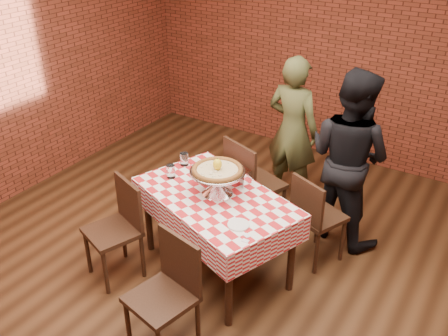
{
  "coord_description": "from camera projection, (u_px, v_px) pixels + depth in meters",
  "views": [
    {
      "loc": [
        1.7,
        -2.56,
        2.92
      ],
      "look_at": [
        -0.21,
        0.48,
        0.95
      ],
      "focal_mm": 39.81,
      "sensor_mm": 36.0,
      "label": 1
    }
  ],
  "objects": [
    {
      "name": "ground",
      "position": [
        215.0,
        298.0,
        4.1
      ],
      "size": [
        6.0,
        6.0,
        0.0
      ],
      "primitive_type": "plane",
      "color": "black",
      "rests_on": "ground"
    },
    {
      "name": "back_wall",
      "position": [
        357.0,
        43.0,
        5.63
      ],
      "size": [
        5.5,
        0.0,
        5.5
      ],
      "primitive_type": "plane",
      "rotation": [
        1.57,
        0.0,
        0.0
      ],
      "color": "maroon",
      "rests_on": "ground"
    },
    {
      "name": "table",
      "position": [
        216.0,
        233.0,
        4.26
      ],
      "size": [
        1.55,
        1.23,
        0.75
      ],
      "primitive_type": "cube",
      "rotation": [
        0.0,
        0.0,
        -0.36
      ],
      "color": "#341E12",
      "rests_on": "ground"
    },
    {
      "name": "tablecloth",
      "position": [
        216.0,
        207.0,
        4.13
      ],
      "size": [
        1.59,
        1.27,
        0.23
      ],
      "primitive_type": null,
      "rotation": [
        0.0,
        0.0,
        -0.36
      ],
      "color": "red",
      "rests_on": "table"
    },
    {
      "name": "pizza_stand",
      "position": [
        218.0,
        182.0,
        4.07
      ],
      "size": [
        0.66,
        0.66,
        0.21
      ],
      "primitive_type": null,
      "rotation": [
        0.0,
        0.0,
        -0.76
      ],
      "color": "silver",
      "rests_on": "tablecloth"
    },
    {
      "name": "pizza",
      "position": [
        217.0,
        170.0,
        4.01
      ],
      "size": [
        0.59,
        0.59,
        0.03
      ],
      "primitive_type": "cylinder",
      "rotation": [
        0.0,
        0.0,
        -0.76
      ],
      "color": "beige",
      "rests_on": "pizza_stand"
    },
    {
      "name": "lemon",
      "position": [
        217.0,
        164.0,
        3.99
      ],
      "size": [
        0.1,
        0.1,
        0.1
      ],
      "primitive_type": "ellipsoid",
      "rotation": [
        0.0,
        0.0,
        -0.76
      ],
      "color": "yellow",
      "rests_on": "pizza"
    },
    {
      "name": "water_glass_left",
      "position": [
        171.0,
        171.0,
        4.31
      ],
      "size": [
        0.1,
        0.1,
        0.12
      ],
      "primitive_type": "cylinder",
      "rotation": [
        0.0,
        0.0,
        -0.36
      ],
      "color": "white",
      "rests_on": "tablecloth"
    },
    {
      "name": "water_glass_right",
      "position": [
        184.0,
        159.0,
        4.51
      ],
      "size": [
        0.1,
        0.1,
        0.12
      ],
      "primitive_type": "cylinder",
      "rotation": [
        0.0,
        0.0,
        -0.36
      ],
      "color": "white",
      "rests_on": "tablecloth"
    },
    {
      "name": "side_plate",
      "position": [
        239.0,
        225.0,
        3.7
      ],
      "size": [
        0.21,
        0.21,
        0.01
      ],
      "primitive_type": "cylinder",
      "rotation": [
        0.0,
        0.0,
        -0.36
      ],
      "color": "white",
      "rests_on": "tablecloth"
    },
    {
      "name": "sweetener_packet_a",
      "position": [
        245.0,
        241.0,
        3.54
      ],
      "size": [
        0.05,
        0.04,
        0.0
      ],
      "primitive_type": "cube",
      "rotation": [
        0.0,
        0.0,
        0.04
      ],
      "color": "white",
      "rests_on": "tablecloth"
    },
    {
      "name": "sweetener_packet_b",
      "position": [
        247.0,
        236.0,
        3.59
      ],
      "size": [
        0.06,
        0.05,
        0.0
      ],
      "primitive_type": "cube",
      "rotation": [
        0.0,
        0.0,
        -0.4
      ],
      "color": "white",
      "rests_on": "tablecloth"
    },
    {
      "name": "condiment_caddy",
      "position": [
        244.0,
        177.0,
        4.19
      ],
      "size": [
        0.13,
        0.12,
        0.15
      ],
      "primitive_type": "cube",
      "rotation": [
        0.0,
        0.0,
        -0.39
      ],
      "color": "silver",
      "rests_on": "tablecloth"
    },
    {
      "name": "chair_near_left",
      "position": [
        112.0,
        233.0,
        4.16
      ],
      "size": [
        0.52,
        0.52,
        0.88
      ],
      "primitive_type": null,
      "rotation": [
        0.0,
        0.0,
        -0.35
      ],
      "color": "#341E12",
      "rests_on": "ground"
    },
    {
      "name": "chair_near_right",
      "position": [
        161.0,
        300.0,
        3.46
      ],
      "size": [
        0.5,
        0.5,
        0.9
      ],
      "primitive_type": null,
      "rotation": [
        0.0,
        0.0,
        -0.22
      ],
      "color": "#341E12",
      "rests_on": "ground"
    },
    {
      "name": "chair_far_left",
      "position": [
        256.0,
        182.0,
        4.83
      ],
      "size": [
        0.59,
        0.59,
        0.94
      ],
      "primitive_type": null,
      "rotation": [
        0.0,
        0.0,
        2.78
      ],
      "color": "#341E12",
      "rests_on": "ground"
    },
    {
      "name": "chair_far_right",
      "position": [
        319.0,
        218.0,
        4.37
      ],
      "size": [
        0.5,
        0.5,
        0.86
      ],
      "primitive_type": null,
      "rotation": [
        0.0,
        0.0,
        2.73
      ],
      "color": "#341E12",
      "rests_on": "ground"
    },
    {
      "name": "diner_olive",
      "position": [
        293.0,
        130.0,
        5.13
      ],
      "size": [
        0.61,
        0.43,
        1.58
      ],
      "primitive_type": "imported",
      "rotation": [
        0.0,
        0.0,
        3.06
      ],
      "color": "#474926",
      "rests_on": "ground"
    },
    {
      "name": "diner_black",
      "position": [
        348.0,
        158.0,
        4.5
      ],
      "size": [
        0.95,
        0.83,
        1.67
      ],
      "primitive_type": "imported",
      "rotation": [
        0.0,
        0.0,
        2.87
      ],
      "color": "black",
      "rests_on": "ground"
    }
  ]
}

